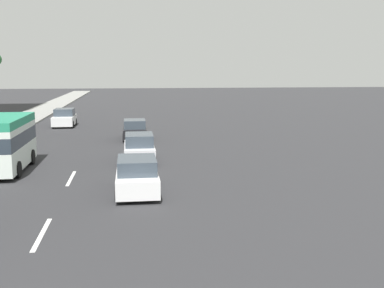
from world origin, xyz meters
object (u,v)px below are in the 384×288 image
at_px(minibus_second, 3,142).
at_px(car_third, 137,176).
at_px(car_fifth, 135,130).
at_px(car_fourth, 139,148).
at_px(car_lead, 65,118).

distance_m(minibus_second, car_third, 8.78).
relative_size(car_third, car_fifth, 1.07).
bearing_deg(minibus_second, car_fourth, 102.81).
distance_m(car_third, car_fourth, 6.98).
height_order(minibus_second, car_fifth, minibus_second).
xyz_separation_m(car_lead, car_fifth, (-9.44, -6.48, -0.05)).
relative_size(car_lead, car_third, 0.93).
bearing_deg(car_fourth, car_third, 177.94).
bearing_deg(minibus_second, car_fifth, 146.24).
relative_size(car_lead, minibus_second, 0.67).
bearing_deg(car_fifth, minibus_second, 146.24).
height_order(car_third, car_fourth, car_fourth).
relative_size(minibus_second, car_fourth, 1.43).
bearing_deg(car_fifth, car_fourth, -178.99).
relative_size(car_third, car_fourth, 1.02).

